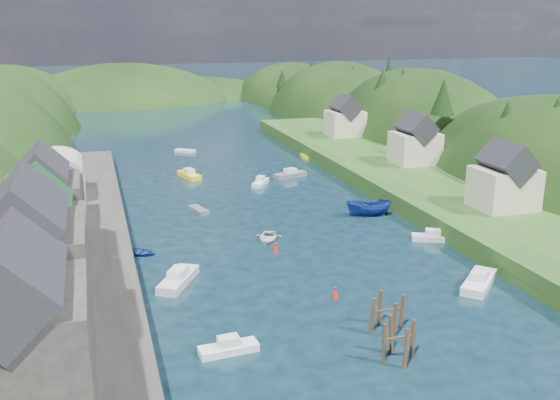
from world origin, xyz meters
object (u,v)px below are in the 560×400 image
object	(u,v)px
piling_cluster_far	(387,316)
channel_buoy_near	(335,293)
channel_buoy_far	(275,248)
piling_cluster_near	(398,344)

from	to	relation	value
piling_cluster_far	channel_buoy_near	bearing A→B (deg)	103.18
piling_cluster_far	channel_buoy_near	xyz separation A→B (m)	(-1.68, 7.18, -0.79)
piling_cluster_far	channel_buoy_far	world-z (taller)	piling_cluster_far
piling_cluster_far	channel_buoy_near	distance (m)	7.42
channel_buoy_near	channel_buoy_far	bearing A→B (deg)	98.23
piling_cluster_far	channel_buoy_far	distance (m)	20.60
channel_buoy_far	piling_cluster_far	bearing A→B (deg)	-80.00
piling_cluster_near	channel_buoy_near	bearing A→B (deg)	91.93
piling_cluster_far	channel_buoy_near	world-z (taller)	piling_cluster_far
channel_buoy_near	channel_buoy_far	size ratio (longest dim) A/B	1.00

